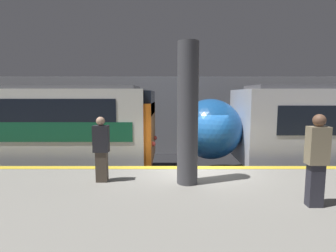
% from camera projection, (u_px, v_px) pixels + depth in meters
% --- Properties ---
extents(ground_plane, '(120.00, 120.00, 0.00)m').
position_uv_depth(ground_plane, '(196.00, 198.00, 8.13)').
color(ground_plane, black).
extents(platform, '(40.00, 5.12, 1.03)m').
position_uv_depth(platform, '(209.00, 223.00, 5.53)').
color(platform, gray).
rests_on(platform, ground).
extents(station_rear_barrier, '(50.00, 0.15, 4.16)m').
position_uv_depth(station_rear_barrier, '(184.00, 115.00, 14.13)').
color(station_rear_barrier, '#939399').
rests_on(station_rear_barrier, ground).
extents(support_pillar_near, '(0.51, 0.51, 3.43)m').
position_uv_depth(support_pillar_near, '(188.00, 114.00, 6.32)').
color(support_pillar_near, '#47474C').
rests_on(support_pillar_near, platform).
extents(person_waiting, '(0.38, 0.24, 1.82)m').
position_uv_depth(person_waiting, '(317.00, 158.00, 5.05)').
color(person_waiting, '#2D2D38').
rests_on(person_waiting, platform).
extents(person_walking, '(0.38, 0.24, 1.64)m').
position_uv_depth(person_walking, '(102.00, 148.00, 6.53)').
color(person_walking, '#473D33').
rests_on(person_walking, platform).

